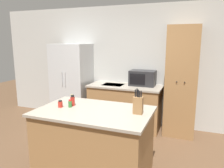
% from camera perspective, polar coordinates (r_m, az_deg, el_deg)
% --- Properties ---
extents(wall_back, '(7.20, 0.06, 2.60)m').
position_cam_1_polar(wall_back, '(4.84, 7.87, 4.64)').
color(wall_back, '#B2B2AD').
rests_on(wall_back, ground_plane).
extents(refrigerator, '(0.81, 0.69, 1.78)m').
position_cam_1_polar(refrigerator, '(5.16, -10.35, 0.35)').
color(refrigerator, '#B7BABC').
rests_on(refrigerator, ground_plane).
extents(back_counter, '(1.55, 0.68, 0.92)m').
position_cam_1_polar(back_counter, '(4.75, 3.36, -5.76)').
color(back_counter, olive).
rests_on(back_counter, ground_plane).
extents(pantry_cabinet, '(0.58, 0.58, 2.13)m').
position_cam_1_polar(pantry_cabinet, '(4.45, 17.71, 0.58)').
color(pantry_cabinet, olive).
rests_on(pantry_cabinet, ground_plane).
extents(kitchen_island, '(1.54, 0.98, 0.93)m').
position_cam_1_polar(kitchen_island, '(3.15, -4.63, -14.86)').
color(kitchen_island, olive).
rests_on(kitchen_island, ground_plane).
extents(microwave, '(0.53, 0.35, 0.32)m').
position_cam_1_polar(microwave, '(4.64, 7.98, 1.55)').
color(microwave, '#232326').
rests_on(microwave, back_counter).
extents(knife_block, '(0.12, 0.08, 0.33)m').
position_cam_1_polar(knife_block, '(2.80, 6.83, -5.42)').
color(knife_block, olive).
rests_on(knife_block, kitchen_island).
extents(spice_bottle_tall_dark, '(0.05, 0.05, 0.11)m').
position_cam_1_polar(spice_bottle_tall_dark, '(3.13, -10.90, -5.06)').
color(spice_bottle_tall_dark, '#337033').
rests_on(spice_bottle_tall_dark, kitchen_island).
extents(spice_bottle_short_red, '(0.04, 0.04, 0.14)m').
position_cam_1_polar(spice_bottle_short_red, '(3.26, -10.38, -4.06)').
color(spice_bottle_short_red, beige).
rests_on(spice_bottle_short_red, kitchen_island).
extents(spice_bottle_amber_oil, '(0.06, 0.06, 0.10)m').
position_cam_1_polar(spice_bottle_amber_oil, '(3.15, -13.35, -5.10)').
color(spice_bottle_amber_oil, '#B2281E').
rests_on(spice_bottle_amber_oil, kitchen_island).
extents(spice_bottle_green_herb, '(0.06, 0.06, 0.16)m').
position_cam_1_polar(spice_bottle_green_herb, '(3.19, -10.25, -4.31)').
color(spice_bottle_green_herb, '#B2281E').
rests_on(spice_bottle_green_herb, kitchen_island).
extents(fire_extinguisher, '(0.12, 0.12, 0.49)m').
position_cam_1_polar(fire_extinguisher, '(5.66, -14.48, -5.86)').
color(fire_extinguisher, red).
rests_on(fire_extinguisher, ground_plane).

